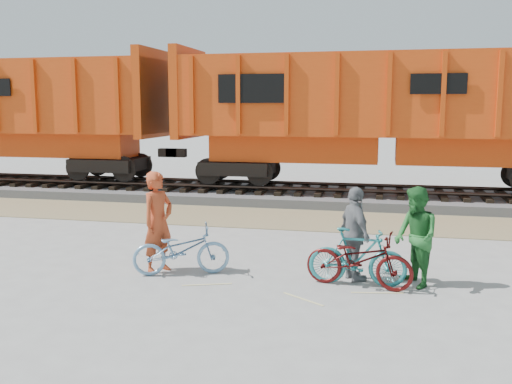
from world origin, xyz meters
TOP-DOWN VIEW (x-y plane):
  - ground at (0.00, 0.00)m, footprint 120.00×120.00m
  - gravel_strip at (0.00, 5.50)m, footprint 120.00×3.00m
  - ballast_bed at (0.00, 9.00)m, footprint 120.00×4.00m
  - track at (0.00, 9.00)m, footprint 120.00×2.60m
  - hopper_car_center at (2.13, 9.00)m, footprint 14.00×3.13m
  - bicycle_blue at (-1.67, -0.27)m, footprint 1.94×1.25m
  - bicycle_teal at (1.63, -0.24)m, footprint 1.75×0.54m
  - bicycle_maroon at (1.66, -0.33)m, footprint 2.00×1.00m
  - person_solo at (-2.17, -0.17)m, footprint 0.71×0.84m
  - person_man at (2.63, -0.04)m, footprint 0.98×1.07m
  - person_woman at (1.56, 0.07)m, footprint 0.86×1.10m

SIDE VIEW (x-z plane):
  - ground at x=0.00m, z-range 0.00..0.00m
  - gravel_strip at x=0.00m, z-range 0.00..0.02m
  - ballast_bed at x=0.00m, z-range 0.00..0.30m
  - track at x=0.00m, z-range 0.35..0.59m
  - bicycle_blue at x=-1.67m, z-range 0.00..0.96m
  - bicycle_maroon at x=1.66m, z-range 0.00..1.00m
  - bicycle_teal at x=1.63m, z-range 0.00..1.05m
  - person_woman at x=1.56m, z-range 0.00..1.74m
  - person_man at x=2.63m, z-range 0.00..1.79m
  - person_solo at x=-2.17m, z-range 0.00..1.96m
  - hopper_car_center at x=2.13m, z-range 0.68..5.33m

